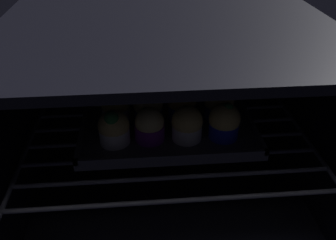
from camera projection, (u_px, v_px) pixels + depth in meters
oven_cavity at (166, 107)px, 73.33cm from camera, size 59.00×47.00×37.00cm
oven_rack at (168, 132)px, 71.60cm from camera, size 54.80×42.00×0.80cm
baking_tray at (168, 130)px, 70.31cm from camera, size 34.08×20.40×2.20cm
muffin_row0_col0 at (114, 128)px, 64.43cm from camera, size 5.76×5.76×7.31cm
muffin_row0_col1 at (150, 126)px, 65.38cm from camera, size 5.60×5.60×6.47cm
muffin_row0_col2 at (187, 124)px, 65.52cm from camera, size 5.82×5.82×6.69cm
muffin_row0_col3 at (224, 122)px, 65.84cm from camera, size 5.90×5.90×7.29cm
muffin_row1_col0 at (116, 106)px, 70.62cm from camera, size 5.76×5.76×7.07cm
muffin_row1_col1 at (148, 106)px, 70.74cm from camera, size 5.94×5.94×7.06cm
muffin_row1_col2 at (182, 103)px, 71.38cm from camera, size 5.90×5.90×7.26cm
muffin_row1_col3 at (219, 103)px, 71.57cm from camera, size 6.10×6.10×7.58cm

